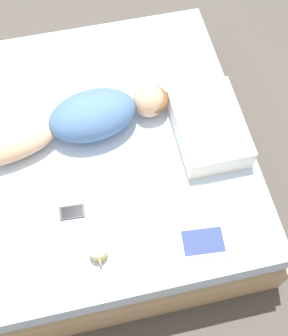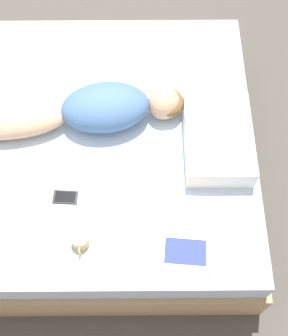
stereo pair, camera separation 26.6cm
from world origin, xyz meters
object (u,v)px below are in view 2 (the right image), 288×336
Objects in this scene: open_magazine at (186,233)px; coffee_mug at (80,240)px; cell_phone at (65,197)px; person at (85,111)px.

coffee_mug is at bearing -79.94° from open_magazine.
open_magazine is 3.54× the size of coffee_mug.
coffee_mug is 0.91× the size of cell_phone.
person is at bearing -179.20° from coffee_mug.
open_magazine is (0.74, 0.58, -0.10)m from person.
open_magazine is 0.71m from cell_phone.
cell_phone is (-0.22, -0.67, 0.00)m from open_magazine.
person is 0.79m from coffee_mug.
coffee_mug is at bearing -6.15° from person.
cell_phone is (-0.27, -0.10, -0.04)m from coffee_mug.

